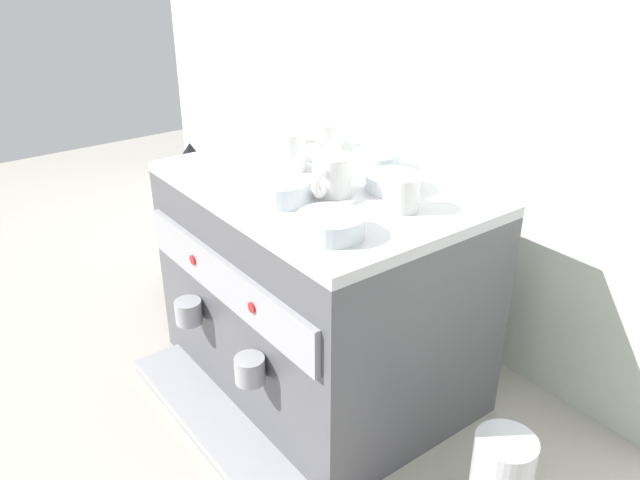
{
  "coord_description": "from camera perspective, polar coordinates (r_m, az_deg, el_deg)",
  "views": [
    {
      "loc": [
        0.95,
        -0.71,
        0.92
      ],
      "look_at": [
        0.0,
        0.0,
        0.34
      ],
      "focal_mm": 36.06,
      "sensor_mm": 36.0,
      "label": 1
    }
  ],
  "objects": [
    {
      "name": "ceramic_bowl_1",
      "position": [
        1.34,
        5.0,
        6.95
      ],
      "size": [
        0.1,
        0.1,
        0.04
      ],
      "color": "silver",
      "rests_on": "espresso_machine"
    },
    {
      "name": "tiled_backsplash_wall",
      "position": [
        1.51,
        11.71,
        9.31
      ],
      "size": [
        2.8,
        0.03,
        1.0
      ],
      "primitive_type": "cube",
      "color": "silver",
      "rests_on": "ground_plane"
    },
    {
      "name": "ceramic_cup_1",
      "position": [
        1.2,
        1.02,
        5.76
      ],
      "size": [
        0.08,
        0.11,
        0.07
      ],
      "color": "white",
      "rests_on": "espresso_machine"
    },
    {
      "name": "ceramic_bowl_3",
      "position": [
        1.24,
        6.45,
        5.11
      ],
      "size": [
        0.11,
        0.11,
        0.03
      ],
      "color": "silver",
      "rests_on": "espresso_machine"
    },
    {
      "name": "ceramic_bowl_2",
      "position": [
        1.18,
        -3.39,
        4.34
      ],
      "size": [
        0.11,
        0.11,
        0.04
      ],
      "color": "silver",
      "rests_on": "espresso_machine"
    },
    {
      "name": "ceramic_cup_3",
      "position": [
        1.14,
        7.13,
        4.23
      ],
      "size": [
        0.1,
        0.07,
        0.06
      ],
      "color": "white",
      "rests_on": "espresso_machine"
    },
    {
      "name": "milk_pitcher",
      "position": [
        1.2,
        15.79,
        -19.48
      ],
      "size": [
        0.11,
        0.11,
        0.16
      ],
      "primitive_type": "cylinder",
      "color": "#B7B7BC",
      "rests_on": "ground_plane"
    },
    {
      "name": "ceramic_cup_2",
      "position": [
        1.47,
        0.45,
        9.35
      ],
      "size": [
        0.11,
        0.08,
        0.06
      ],
      "color": "white",
      "rests_on": "espresso_machine"
    },
    {
      "name": "ceramic_cup_0",
      "position": [
        1.33,
        -2.33,
        7.96
      ],
      "size": [
        0.08,
        0.09,
        0.08
      ],
      "color": "white",
      "rests_on": "espresso_machine"
    },
    {
      "name": "espresso_machine",
      "position": [
        1.37,
        -0.14,
        -4.13
      ],
      "size": [
        0.64,
        0.55,
        0.47
      ],
      "color": "#4C4C51",
      "rests_on": "ground_plane"
    },
    {
      "name": "coffee_grinder",
      "position": [
        1.81,
        -10.93,
        2.05
      ],
      "size": [
        0.14,
        0.14,
        0.41
      ],
      "color": "black",
      "rests_on": "ground_plane"
    },
    {
      "name": "ceramic_bowl_0",
      "position": [
        1.04,
        0.91,
        1.29
      ],
      "size": [
        0.11,
        0.11,
        0.04
      ],
      "color": "silver",
      "rests_on": "espresso_machine"
    },
    {
      "name": "ground_plane",
      "position": [
        1.5,
        0.0,
        -11.77
      ],
      "size": [
        4.0,
        4.0,
        0.0
      ],
      "primitive_type": "plane",
      "color": "#9E998E"
    }
  ]
}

